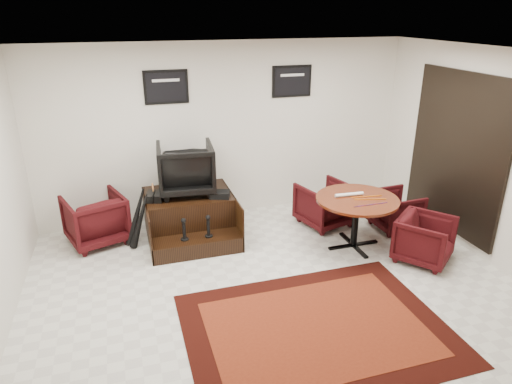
{
  "coord_description": "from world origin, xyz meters",
  "views": [
    {
      "loc": [
        -1.63,
        -4.48,
        3.23
      ],
      "look_at": [
        0.02,
        0.9,
        0.97
      ],
      "focal_mm": 32.0,
      "sensor_mm": 36.0,
      "label": 1
    }
  ],
  "objects_px": {
    "shine_chair": "(186,166)",
    "armchair_side": "(95,217)",
    "table_chair_corner": "(425,237)",
    "meeting_table": "(357,204)",
    "table_chair_back": "(325,202)",
    "table_chair_window": "(396,208)",
    "shine_podium": "(190,217)"
  },
  "relations": [
    {
      "from": "meeting_table",
      "to": "table_chair_back",
      "type": "height_order",
      "value": "table_chair_back"
    },
    {
      "from": "meeting_table",
      "to": "table_chair_back",
      "type": "xyz_separation_m",
      "value": [
        -0.1,
        0.81,
        -0.29
      ]
    },
    {
      "from": "meeting_table",
      "to": "table_chair_window",
      "type": "relative_size",
      "value": 1.73
    },
    {
      "from": "armchair_side",
      "to": "table_chair_window",
      "type": "height_order",
      "value": "armchair_side"
    },
    {
      "from": "shine_podium",
      "to": "table_chair_corner",
      "type": "xyz_separation_m",
      "value": [
        2.93,
        -1.68,
        0.05
      ]
    },
    {
      "from": "table_chair_window",
      "to": "table_chair_corner",
      "type": "height_order",
      "value": "table_chair_corner"
    },
    {
      "from": "shine_podium",
      "to": "armchair_side",
      "type": "relative_size",
      "value": 1.64
    },
    {
      "from": "shine_podium",
      "to": "armchair_side",
      "type": "height_order",
      "value": "armchair_side"
    },
    {
      "from": "shine_chair",
      "to": "table_chair_window",
      "type": "distance_m",
      "value": 3.32
    },
    {
      "from": "armchair_side",
      "to": "table_chair_back",
      "type": "relative_size",
      "value": 1.06
    },
    {
      "from": "table_chair_back",
      "to": "table_chair_corner",
      "type": "bearing_deg",
      "value": 104.09
    },
    {
      "from": "table_chair_corner",
      "to": "table_chair_back",
      "type": "bearing_deg",
      "value": 80.91
    },
    {
      "from": "shine_chair",
      "to": "armchair_side",
      "type": "relative_size",
      "value": 1.02
    },
    {
      "from": "meeting_table",
      "to": "table_chair_back",
      "type": "relative_size",
      "value": 1.53
    },
    {
      "from": "table_chair_back",
      "to": "table_chair_window",
      "type": "height_order",
      "value": "table_chair_back"
    },
    {
      "from": "table_chair_window",
      "to": "shine_chair",
      "type": "bearing_deg",
      "value": 72.44
    },
    {
      "from": "shine_chair",
      "to": "table_chair_corner",
      "type": "relative_size",
      "value": 1.17
    },
    {
      "from": "table_chair_back",
      "to": "shine_podium",
      "type": "bearing_deg",
      "value": -21.47
    },
    {
      "from": "table_chair_back",
      "to": "table_chair_window",
      "type": "xyz_separation_m",
      "value": [
        1.01,
        -0.46,
        -0.05
      ]
    },
    {
      "from": "armchair_side",
      "to": "table_chair_corner",
      "type": "xyz_separation_m",
      "value": [
        4.28,
        -1.88,
        -0.05
      ]
    },
    {
      "from": "shine_podium",
      "to": "armchair_side",
      "type": "distance_m",
      "value": 1.37
    },
    {
      "from": "armchair_side",
      "to": "meeting_table",
      "type": "bearing_deg",
      "value": 141.87
    },
    {
      "from": "shine_podium",
      "to": "table_chair_back",
      "type": "distance_m",
      "value": 2.13
    },
    {
      "from": "table_chair_window",
      "to": "table_chair_corner",
      "type": "xyz_separation_m",
      "value": [
        -0.2,
        -0.99,
        0.02
      ]
    },
    {
      "from": "meeting_table",
      "to": "table_chair_back",
      "type": "distance_m",
      "value": 0.86
    },
    {
      "from": "shine_podium",
      "to": "table_chair_back",
      "type": "relative_size",
      "value": 1.74
    },
    {
      "from": "shine_podium",
      "to": "meeting_table",
      "type": "distance_m",
      "value": 2.48
    },
    {
      "from": "shine_podium",
      "to": "meeting_table",
      "type": "relative_size",
      "value": 1.14
    },
    {
      "from": "shine_chair",
      "to": "table_chair_back",
      "type": "height_order",
      "value": "shine_chair"
    },
    {
      "from": "shine_chair",
      "to": "table_chair_back",
      "type": "distance_m",
      "value": 2.26
    },
    {
      "from": "table_chair_back",
      "to": "table_chair_window",
      "type": "bearing_deg",
      "value": 140.43
    },
    {
      "from": "meeting_table",
      "to": "shine_podium",
      "type": "bearing_deg",
      "value": 154.93
    }
  ]
}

